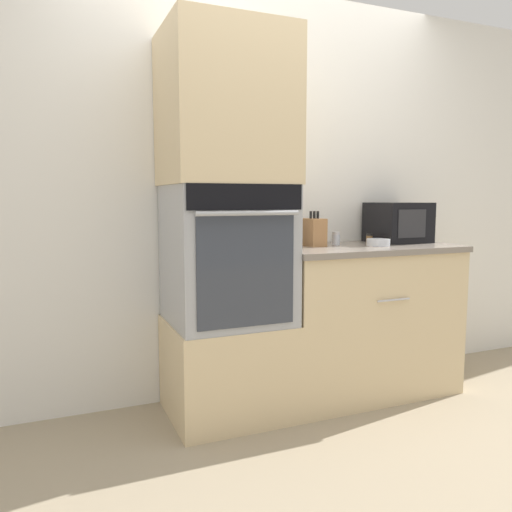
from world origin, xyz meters
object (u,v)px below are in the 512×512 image
bowl (378,242)px  condiment_jar_mid (336,239)px  wall_oven (227,254)px  knife_block (314,232)px  microwave (398,222)px  condiment_jar_near (369,239)px

bowl → condiment_jar_mid: bearing=147.8°
wall_oven → knife_block: wall_oven is taller
knife_block → bowl: knife_block is taller
microwave → wall_oven: bearing=-174.9°
wall_oven → condiment_jar_near: bearing=6.3°
microwave → condiment_jar_mid: bearing=-177.7°
microwave → condiment_jar_near: microwave is taller
condiment_jar_mid → bowl: bearing=-32.2°
bowl → condiment_jar_mid: condiment_jar_mid is taller
knife_block → bowl: size_ratio=1.48×
wall_oven → bowl: bearing=-2.8°
condiment_jar_mid → knife_block: bearing=-175.4°
wall_oven → knife_block: 0.61m
wall_oven → knife_block: (0.59, 0.08, 0.10)m
condiment_jar_near → knife_block: bearing=-175.3°
microwave → knife_block: bearing=-177.1°
wall_oven → condiment_jar_near: wall_oven is taller
microwave → condiment_jar_mid: microwave is taller
knife_block → condiment_jar_near: bearing=4.7°
bowl → wall_oven: bearing=177.2°
bowl → condiment_jar_mid: 0.26m
wall_oven → microwave: 1.26m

